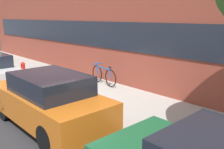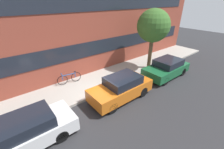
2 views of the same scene
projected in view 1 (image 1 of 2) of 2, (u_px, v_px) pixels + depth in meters
The scene contains 5 objects.
ground_plane at pixel (65, 107), 8.08m from camera, with size 56.00×56.00×0.00m, color #2B2B2D.
sidewalk_strip at pixel (100, 96), 9.03m from camera, with size 28.00×2.92×0.15m.
parked_car_orange at pixel (49, 100), 6.56m from camera, with size 3.95×1.65×1.45m.
fire_hydrant at pixel (23, 70), 11.06m from camera, with size 0.47×0.26×0.76m.
bicycle at pixel (104, 75), 10.16m from camera, with size 1.68×0.44×0.81m.
Camera 1 is at (6.63, -4.07, 2.88)m, focal length 40.00 mm.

